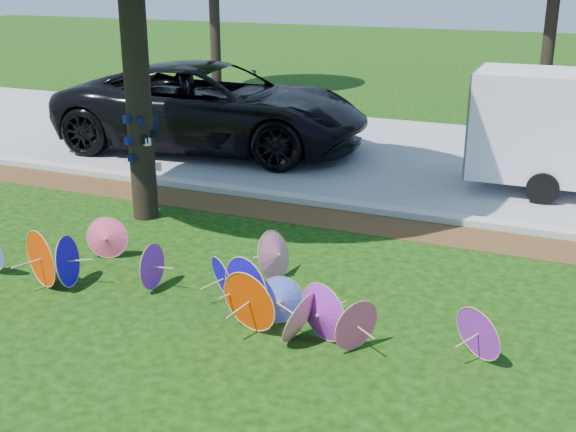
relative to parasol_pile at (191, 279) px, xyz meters
name	(u,v)px	position (x,y,z in m)	size (l,w,h in m)	color
ground	(187,329)	(0.27, -0.61, -0.37)	(90.00, 90.00, 0.00)	black
mulch_strip	(318,217)	(0.27, 3.89, -0.37)	(90.00, 1.00, 0.01)	#472D16
curb	(331,203)	(0.27, 4.59, -0.31)	(90.00, 0.30, 0.12)	#B7B5AD
street	(392,155)	(0.27, 8.74, -0.37)	(90.00, 8.00, 0.01)	gray
parasol_pile	(191,279)	(0.00, 0.00, 0.00)	(7.73, 2.31, 0.85)	#FF4B7A
black_van	(213,107)	(-3.84, 7.61, 0.66)	(3.41, 7.39, 2.05)	black
cargo_trailer	(552,125)	(3.82, 7.19, 0.94)	(2.90, 1.84, 2.63)	white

